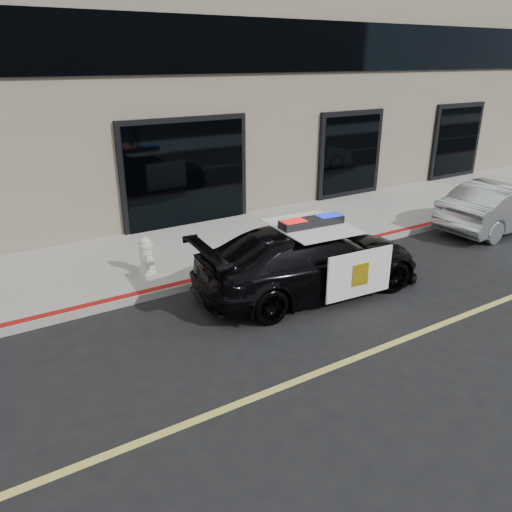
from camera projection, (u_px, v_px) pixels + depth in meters
ground at (421, 333)px, 8.21m from camera, size 120.00×120.00×0.00m
sidewalk_n at (255, 237)px, 12.33m from camera, size 60.00×3.50×0.15m
police_car at (310, 259)px, 9.44m from camera, size 2.49×4.78×1.48m
silver_sedan at (502, 206)px, 12.93m from camera, size 1.57×3.93×1.27m
fire_hydrant at (146, 256)px, 10.00m from camera, size 0.35×0.49×0.77m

